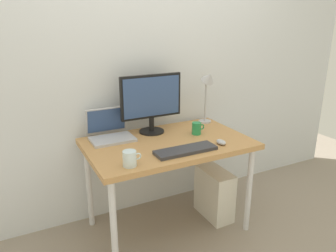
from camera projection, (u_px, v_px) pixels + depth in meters
ground_plane at (168, 226)px, 2.68m from camera, size 6.00×6.00×0.00m
back_wall at (144, 59)px, 2.64m from camera, size 4.40×0.04×2.60m
desk at (168, 150)px, 2.46m from camera, size 1.21×0.75×0.74m
monitor at (151, 100)px, 2.55m from camera, size 0.50×0.20×0.46m
laptop at (110, 131)px, 2.49m from camera, size 0.32×0.27×0.23m
desk_lamp at (208, 85)px, 2.76m from camera, size 0.11×0.16×0.47m
keyboard at (186, 150)px, 2.25m from camera, size 0.44×0.14×0.02m
mouse at (221, 142)px, 2.38m from camera, size 0.06×0.09×0.03m
coffee_mug at (197, 128)px, 2.58m from camera, size 0.11×0.07×0.10m
glass_cup at (130, 159)px, 2.02m from camera, size 0.12×0.09×0.10m
computer_tower at (214, 193)px, 2.77m from camera, size 0.18×0.36×0.42m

